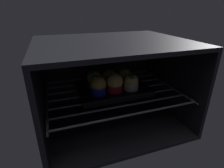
{
  "coord_description": "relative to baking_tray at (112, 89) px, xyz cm",
  "views": [
    {
      "loc": [
        -23.0,
        -43.09,
        47.2
      ],
      "look_at": [
        0.0,
        22.46,
        17.08
      ],
      "focal_mm": 28.4,
      "sensor_mm": 36.0,
      "label": 1
    }
  ],
  "objects": [
    {
      "name": "oven_cavity",
      "position": [
        0.0,
        3.79,
        2.29
      ],
      "size": [
        59.0,
        47.0,
        37.0
      ],
      "color": "black",
      "rests_on": "ground"
    },
    {
      "name": "oven_rack",
      "position": [
        0.0,
        -0.46,
        -1.11
      ],
      "size": [
        54.8,
        42.0,
        0.8
      ],
      "color": "#51515B",
      "rests_on": "oven_cavity"
    },
    {
      "name": "baking_tray",
      "position": [
        0.0,
        0.0,
        0.0
      ],
      "size": [
        29.05,
        21.84,
        2.2
      ],
      "color": "black",
      "rests_on": "oven_rack"
    },
    {
      "name": "muffin_row0_col0",
      "position": [
        -7.09,
        -3.38,
        4.13
      ],
      "size": [
        6.45,
        6.45,
        8.29
      ],
      "color": "#1928B7",
      "rests_on": "baking_tray"
    },
    {
      "name": "muffin_row0_col1",
      "position": [
        -0.05,
        -3.52,
        4.18
      ],
      "size": [
        6.73,
        6.73,
        7.83
      ],
      "color": "red",
      "rests_on": "baking_tray"
    },
    {
      "name": "muffin_row0_col2",
      "position": [
        7.2,
        -3.76,
        3.61
      ],
      "size": [
        6.17,
        6.17,
        7.01
      ],
      "color": "silver",
      "rests_on": "baking_tray"
    },
    {
      "name": "muffin_row1_col0",
      "position": [
        -6.88,
        3.41,
        3.95
      ],
      "size": [
        6.17,
        6.17,
        7.73
      ],
      "color": "#0C8C84",
      "rests_on": "baking_tray"
    },
    {
      "name": "muffin_row1_col1",
      "position": [
        0.35,
        3.26,
        3.69
      ],
      "size": [
        6.53,
        6.53,
        7.11
      ],
      "color": "silver",
      "rests_on": "baking_tray"
    },
    {
      "name": "muffin_row1_col2",
      "position": [
        7.0,
        3.3,
        3.73
      ],
      "size": [
        6.27,
        6.27,
        7.49
      ],
      "color": "#7A238C",
      "rests_on": "baking_tray"
    }
  ]
}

